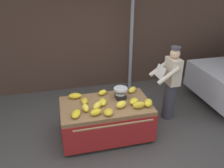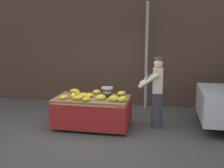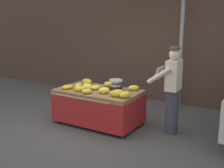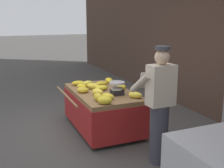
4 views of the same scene
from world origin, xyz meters
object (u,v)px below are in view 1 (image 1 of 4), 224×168
Objects in this scene: banana_bunch_3 at (97,105)px; banana_bunch_8 at (134,101)px; banana_bunch_7 at (109,112)px; street_pole at (131,35)px; banana_bunch_2 at (139,105)px; banana_bunch_1 at (121,104)px; banana_bunch_10 at (148,103)px; banana_bunch_11 at (132,90)px; banana_bunch_4 at (103,102)px; banana_bunch_6 at (85,101)px; banana_bunch_9 at (75,96)px; banana_cart at (106,113)px; vendor_person at (171,84)px; banana_bunch_13 at (96,112)px; banana_bunch_5 at (76,114)px; banana_bunch_0 at (85,108)px; banana_bunch_12 at (103,92)px; weighing_scale at (121,93)px.

banana_bunch_8 is at bearing 0.03° from banana_bunch_3.
street_pole is at bearing 63.37° from banana_bunch_7.
banana_bunch_3 is 0.73m from banana_bunch_8.
street_pole is 12.58× the size of banana_bunch_2.
banana_bunch_7 is at bearing -148.19° from banana_bunch_1.
banana_bunch_10 reaches higher than banana_bunch_11.
banana_bunch_4 is 1.01× the size of banana_bunch_10.
banana_bunch_6 is (-0.66, 0.33, -0.02)m from banana_bunch_1.
banana_bunch_2 is at bearing -29.88° from banana_bunch_9.
banana_bunch_3 is at bearing -149.15° from banana_cart.
banana_bunch_10 is at bearing 8.14° from banana_bunch_7.
street_pole is 14.45× the size of banana_bunch_7.
banana_bunch_4 is at bearing -169.86° from vendor_person.
banana_bunch_10 is (0.20, 0.03, -0.00)m from banana_bunch_2.
vendor_person is at bearing 22.50° from banana_bunch_8.
banana_bunch_13 is 1.88m from vendor_person.
banana_cart is 0.87m from banana_bunch_10.
banana_bunch_5 is 1.39m from banana_bunch_10.
banana_bunch_4 is at bearing 168.54° from banana_bunch_8.
banana_bunch_10 is 0.98× the size of banana_bunch_11.
banana_bunch_10 is (0.52, -0.07, -0.00)m from banana_bunch_1.
street_pole is 1.83m from vendor_person.
banana_cart is at bearing 24.73° from banana_bunch_5.
banana_bunch_0 is (-0.42, -0.14, 0.27)m from banana_cart.
banana_bunch_10 is (0.97, -0.14, 0.00)m from banana_bunch_3.
banana_bunch_10 is 1.05× the size of banana_bunch_13.
banana_bunch_12 is (-0.64, 0.03, -0.00)m from banana_bunch_11.
weighing_scale is 0.64m from banana_bunch_7.
banana_bunch_3 is 0.98m from banana_bunch_10.
banana_bunch_2 is 1.23× the size of banana_bunch_12.
banana_bunch_1 is 1.03× the size of banana_bunch_13.
banana_bunch_13 is at bearing -165.67° from banana_bunch_1.
banana_bunch_6 is 0.14× the size of vendor_person.
banana_bunch_13 is (-1.04, -0.07, -0.01)m from banana_bunch_10.
banana_bunch_9 is (-1.69, -1.57, -0.77)m from street_pole.
banana_bunch_12 is at bearing 144.76° from weighing_scale.
banana_cart is at bearing -8.74° from banana_bunch_4.
street_pole is 2.43m from banana_bunch_9.
banana_bunch_10 reaches higher than banana_bunch_7.
banana_bunch_8 is at bearing -14.84° from banana_bunch_6.
banana_bunch_3 is 0.15× the size of vendor_person.
banana_bunch_8 reaches higher than banana_bunch_7.
banana_bunch_13 reaches higher than banana_bunch_7.
banana_bunch_11 reaches higher than banana_bunch_8.
weighing_scale is at bearing 127.20° from banana_bunch_8.
banana_bunch_9 is at bearing 155.14° from banana_bunch_10.
banana_bunch_5 is (-1.19, 0.01, -0.02)m from banana_bunch_2.
street_pole is at bearing 81.10° from banana_bunch_10.
banana_bunch_9 reaches higher than banana_bunch_6.
banana_bunch_2 reaches higher than banana_bunch_0.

